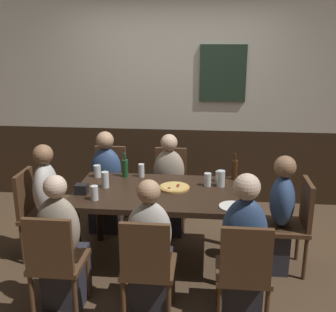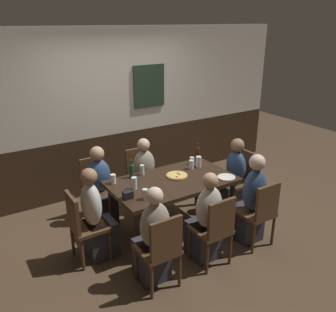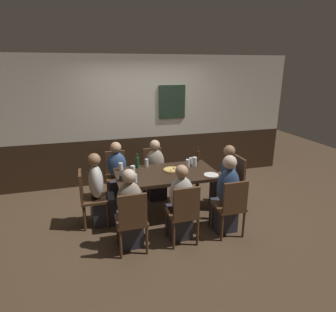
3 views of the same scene
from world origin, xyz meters
name	(u,v)px [view 2 (image 2 of 3)]	position (x,y,z in m)	size (l,w,h in m)	color
ground_plane	(172,229)	(0.00, 0.00, 0.00)	(12.00, 12.00, 0.00)	#4C3826
wall_back	(116,112)	(0.00, 1.65, 1.30)	(6.40, 0.13, 2.60)	#332316
dining_table	(172,186)	(0.00, 0.00, 0.66)	(1.61, 0.92, 0.74)	black
chair_head_east	(241,177)	(1.22, 0.00, 0.50)	(0.40, 0.40, 0.88)	#513521
chair_left_far	(96,185)	(-0.71, 0.88, 0.50)	(0.40, 0.40, 0.88)	#513521
chair_mid_far	(141,174)	(0.00, 0.88, 0.50)	(0.40, 0.40, 0.88)	#513521
chair_head_west	(83,223)	(-1.22, 0.00, 0.50)	(0.40, 0.40, 0.88)	#513521
chair_mid_near	(215,228)	(0.00, -0.88, 0.50)	(0.40, 0.40, 0.88)	#513521
chair_left_near	(161,248)	(-0.71, -0.88, 0.50)	(0.40, 0.40, 0.88)	#513521
chair_right_near	(260,211)	(0.71, -0.88, 0.50)	(0.40, 0.40, 0.88)	#513521
person_head_east	(232,181)	(1.06, 0.00, 0.47)	(0.37, 0.34, 1.11)	#2D2D38
person_left_far	(101,191)	(-0.71, 0.71, 0.47)	(0.34, 0.37, 1.11)	#2D2D38
person_mid_far	(146,180)	(0.00, 0.71, 0.46)	(0.34, 0.37, 1.09)	#2D2D38
person_head_west	(96,220)	(-1.06, 0.00, 0.49)	(0.37, 0.34, 1.15)	#2D2D38
person_mid_near	(206,223)	(0.00, -0.71, 0.47)	(0.34, 0.37, 1.12)	#2D2D38
person_left_near	(153,242)	(-0.71, -0.71, 0.47)	(0.34, 0.37, 1.13)	#2D2D38
person_right_near	(250,205)	(0.71, -0.72, 0.51)	(0.34, 0.37, 1.19)	#2D2D38
pizza	(177,175)	(0.12, 0.07, 0.75)	(0.29, 0.29, 0.03)	tan
pint_glass_pale	(134,184)	(-0.53, 0.03, 0.81)	(0.07, 0.07, 0.15)	silver
tumbler_short	(199,162)	(0.55, 0.17, 0.81)	(0.08, 0.08, 0.16)	silver
highball_clear	(191,165)	(0.43, 0.17, 0.80)	(0.07, 0.07, 0.13)	silver
pint_glass_stout	(145,195)	(-0.55, -0.27, 0.80)	(0.07, 0.07, 0.13)	silver
tumbler_water	(192,161)	(0.53, 0.31, 0.78)	(0.07, 0.07, 0.10)	silver
beer_glass_tall	(113,179)	(-0.68, 0.32, 0.79)	(0.07, 0.07, 0.12)	silver
pint_glass_amber	(142,170)	(-0.24, 0.37, 0.80)	(0.06, 0.06, 0.13)	silver
beer_bottle_green	(131,171)	(-0.41, 0.35, 0.84)	(0.06, 0.06, 0.25)	#194723
beer_bottle_brown	(197,154)	(0.69, 0.39, 0.85)	(0.06, 0.06, 0.27)	#42230F
plate_white_large	(226,177)	(0.64, -0.31, 0.75)	(0.23, 0.23, 0.01)	white
condiment_caddy	(128,195)	(-0.71, -0.14, 0.79)	(0.11, 0.09, 0.09)	black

